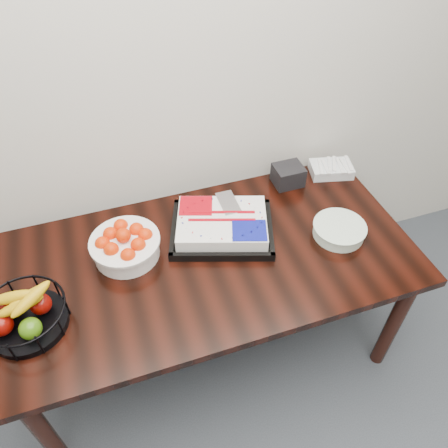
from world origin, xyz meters
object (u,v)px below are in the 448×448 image
object	(u,v)px
napkin_box	(288,175)
fruit_basket	(24,315)
table	(211,268)
plate_stack	(339,230)
tangerine_bowl	(125,242)
cake_tray	(222,225)

from	to	relation	value
napkin_box	fruit_basket	bearing A→B (deg)	-160.40
fruit_basket	table	bearing A→B (deg)	8.18
napkin_box	table	bearing A→B (deg)	-146.63
plate_stack	tangerine_bowl	bearing A→B (deg)	168.43
table	tangerine_bowl	bearing A→B (deg)	159.68
cake_tray	tangerine_bowl	size ratio (longest dim) A/B	1.82
cake_tray	napkin_box	xyz separation A→B (m)	(0.43, 0.23, 0.01)
cake_tray	napkin_box	world-z (taller)	napkin_box
cake_tray	table	bearing A→B (deg)	-127.94
tangerine_bowl	table	bearing A→B (deg)	-20.32
fruit_basket	plate_stack	bearing A→B (deg)	1.83
plate_stack	napkin_box	distance (m)	0.42
cake_tray	fruit_basket	xyz separation A→B (m)	(-0.85, -0.23, 0.03)
cake_tray	plate_stack	xyz separation A→B (m)	(0.50, -0.19, -0.01)
plate_stack	fruit_basket	bearing A→B (deg)	-178.17
fruit_basket	plate_stack	world-z (taller)	fruit_basket
cake_tray	fruit_basket	world-z (taller)	fruit_basket
fruit_basket	napkin_box	bearing A→B (deg)	19.60
table	cake_tray	world-z (taller)	cake_tray
table	tangerine_bowl	xyz separation A→B (m)	(-0.34, 0.13, 0.17)
tangerine_bowl	fruit_basket	size ratio (longest dim) A/B	0.96
napkin_box	cake_tray	bearing A→B (deg)	-152.51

